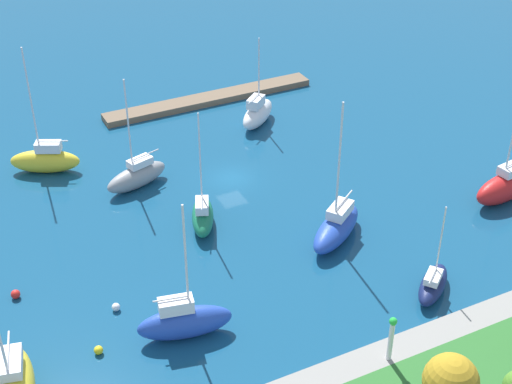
{
  "coord_description": "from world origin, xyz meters",
  "views": [
    {
      "loc": [
        26.11,
        57.73,
        39.02
      ],
      "look_at": [
        0.0,
        5.41,
        1.5
      ],
      "focal_mm": 52.92,
      "sensor_mm": 36.0,
      "label": 1
    }
  ],
  "objects_px": {
    "sailboat_blue_outer_mooring": "(184,321)",
    "mooring_buoy_red": "(16,294)",
    "pier_dock": "(210,99)",
    "sailboat_blue_far_south": "(337,227)",
    "sailboat_yellow_center_basin": "(45,160)",
    "sailboat_white_east_end": "(257,113)",
    "sailboat_red_mid_basin": "(505,186)",
    "mooring_buoy_yellow": "(98,350)",
    "sailboat_green_west_end": "(203,215)",
    "park_tree_center": "(451,382)",
    "sailboat_gray_far_north": "(137,176)",
    "sailboat_navy_along_channel": "(433,284)",
    "mooring_buoy_white": "(116,307)",
    "harbor_beacon": "(391,336)"
  },
  "relations": [
    {
      "from": "sailboat_blue_outer_mooring",
      "to": "mooring_buoy_white",
      "type": "distance_m",
      "value": 6.29
    },
    {
      "from": "harbor_beacon",
      "to": "sailboat_red_mid_basin",
      "type": "height_order",
      "value": "sailboat_red_mid_basin"
    },
    {
      "from": "pier_dock",
      "to": "mooring_buoy_yellow",
      "type": "bearing_deg",
      "value": 55.43
    },
    {
      "from": "sailboat_white_east_end",
      "to": "sailboat_yellow_center_basin",
      "type": "bearing_deg",
      "value": 139.09
    },
    {
      "from": "sailboat_blue_far_south",
      "to": "sailboat_navy_along_channel",
      "type": "distance_m",
      "value": 10.04
    },
    {
      "from": "pier_dock",
      "to": "sailboat_green_west_end",
      "type": "xyz_separation_m",
      "value": [
        10.72,
        23.11,
        0.86
      ]
    },
    {
      "from": "pier_dock",
      "to": "sailboat_blue_outer_mooring",
      "type": "distance_m",
      "value": 39.45
    },
    {
      "from": "sailboat_white_east_end",
      "to": "park_tree_center",
      "type": "bearing_deg",
      "value": -141.96
    },
    {
      "from": "sailboat_white_east_end",
      "to": "mooring_buoy_white",
      "type": "height_order",
      "value": "sailboat_white_east_end"
    },
    {
      "from": "sailboat_blue_outer_mooring",
      "to": "mooring_buoy_yellow",
      "type": "xyz_separation_m",
      "value": [
        6.25,
        -1.06,
        -1.12
      ]
    },
    {
      "from": "sailboat_blue_outer_mooring",
      "to": "mooring_buoy_yellow",
      "type": "relative_size",
      "value": 17.51
    },
    {
      "from": "sailboat_navy_along_channel",
      "to": "sailboat_green_west_end",
      "type": "xyz_separation_m",
      "value": [
        12.65,
        -16.49,
        0.32
      ]
    },
    {
      "from": "sailboat_green_west_end",
      "to": "mooring_buoy_white",
      "type": "height_order",
      "value": "sailboat_green_west_end"
    },
    {
      "from": "sailboat_green_west_end",
      "to": "sailboat_white_east_end",
      "type": "xyz_separation_m",
      "value": [
        -13.22,
        -15.51,
        0.16
      ]
    },
    {
      "from": "sailboat_yellow_center_basin",
      "to": "mooring_buoy_white",
      "type": "xyz_separation_m",
      "value": [
        0.16,
        23.06,
        -1.05
      ]
    },
    {
      "from": "sailboat_yellow_center_basin",
      "to": "mooring_buoy_red",
      "type": "distance_m",
      "value": 19.38
    },
    {
      "from": "sailboat_green_west_end",
      "to": "mooring_buoy_white",
      "type": "relative_size",
      "value": 17.23
    },
    {
      "from": "sailboat_yellow_center_basin",
      "to": "sailboat_white_east_end",
      "type": "bearing_deg",
      "value": -154.65
    },
    {
      "from": "sailboat_yellow_center_basin",
      "to": "mooring_buoy_white",
      "type": "relative_size",
      "value": 20.35
    },
    {
      "from": "pier_dock",
      "to": "sailboat_blue_far_south",
      "type": "bearing_deg",
      "value": 87.91
    },
    {
      "from": "harbor_beacon",
      "to": "mooring_buoy_yellow",
      "type": "xyz_separation_m",
      "value": [
        17.61,
        -10.57,
        -2.92
      ]
    },
    {
      "from": "sailboat_yellow_center_basin",
      "to": "harbor_beacon",
      "type": "bearing_deg",
      "value": 137.61
    },
    {
      "from": "sailboat_white_east_end",
      "to": "sailboat_red_mid_basin",
      "type": "bearing_deg",
      "value": -100.63
    },
    {
      "from": "sailboat_green_west_end",
      "to": "mooring_buoy_white",
      "type": "bearing_deg",
      "value": 148.54
    },
    {
      "from": "sailboat_green_west_end",
      "to": "sailboat_gray_far_north",
      "type": "bearing_deg",
      "value": 41.88
    },
    {
      "from": "sailboat_gray_far_north",
      "to": "mooring_buoy_red",
      "type": "height_order",
      "value": "sailboat_gray_far_north"
    },
    {
      "from": "sailboat_blue_far_south",
      "to": "sailboat_red_mid_basin",
      "type": "bearing_deg",
      "value": 140.06
    },
    {
      "from": "harbor_beacon",
      "to": "sailboat_gray_far_north",
      "type": "bearing_deg",
      "value": -75.97
    },
    {
      "from": "park_tree_center",
      "to": "mooring_buoy_red",
      "type": "bearing_deg",
      "value": -50.63
    },
    {
      "from": "sailboat_red_mid_basin",
      "to": "mooring_buoy_white",
      "type": "bearing_deg",
      "value": -9.7
    },
    {
      "from": "pier_dock",
      "to": "mooring_buoy_yellow",
      "type": "xyz_separation_m",
      "value": [
        23.65,
        34.32,
        -0.03
      ]
    },
    {
      "from": "sailboat_yellow_center_basin",
      "to": "mooring_buoy_red",
      "type": "relative_size",
      "value": 17.93
    },
    {
      "from": "mooring_buoy_red",
      "to": "sailboat_red_mid_basin",
      "type": "bearing_deg",
      "value": 171.94
    },
    {
      "from": "sailboat_green_west_end",
      "to": "sailboat_gray_far_north",
      "type": "relative_size",
      "value": 0.98
    },
    {
      "from": "sailboat_blue_far_south",
      "to": "sailboat_yellow_center_basin",
      "type": "xyz_separation_m",
      "value": [
        19.86,
        -22.67,
        0.06
      ]
    },
    {
      "from": "park_tree_center",
      "to": "sailboat_navy_along_channel",
      "type": "height_order",
      "value": "sailboat_navy_along_channel"
    },
    {
      "from": "harbor_beacon",
      "to": "sailboat_navy_along_channel",
      "type": "distance_m",
      "value": 9.85
    },
    {
      "from": "pier_dock",
      "to": "park_tree_center",
      "type": "distance_m",
      "value": 51.97
    },
    {
      "from": "sailboat_navy_along_channel",
      "to": "mooring_buoy_red",
      "type": "distance_m",
      "value": 32.83
    },
    {
      "from": "pier_dock",
      "to": "sailboat_yellow_center_basin",
      "type": "bearing_deg",
      "value": 19.36
    },
    {
      "from": "sailboat_navy_along_channel",
      "to": "sailboat_gray_far_north",
      "type": "xyz_separation_m",
      "value": [
        15.67,
        -25.53,
        0.32
      ]
    },
    {
      "from": "sailboat_blue_outer_mooring",
      "to": "mooring_buoy_red",
      "type": "bearing_deg",
      "value": 148.37
    },
    {
      "from": "sailboat_green_west_end",
      "to": "mooring_buoy_yellow",
      "type": "distance_m",
      "value": 17.13
    },
    {
      "from": "sailboat_gray_far_north",
      "to": "sailboat_yellow_center_basin",
      "type": "bearing_deg",
      "value": -60.13
    },
    {
      "from": "sailboat_blue_outer_mooring",
      "to": "mooring_buoy_red",
      "type": "height_order",
      "value": "sailboat_blue_outer_mooring"
    },
    {
      "from": "sailboat_yellow_center_basin",
      "to": "mooring_buoy_yellow",
      "type": "xyz_separation_m",
      "value": [
        2.7,
        26.96,
        -1.04
      ]
    },
    {
      "from": "sailboat_white_east_end",
      "to": "sailboat_blue_outer_mooring",
      "type": "distance_m",
      "value": 34.17
    },
    {
      "from": "sailboat_green_west_end",
      "to": "sailboat_blue_outer_mooring",
      "type": "xyz_separation_m",
      "value": [
        6.68,
        12.27,
        0.23
      ]
    },
    {
      "from": "pier_dock",
      "to": "sailboat_navy_along_channel",
      "type": "height_order",
      "value": "sailboat_navy_along_channel"
    },
    {
      "from": "sailboat_gray_far_north",
      "to": "sailboat_blue_outer_mooring",
      "type": "xyz_separation_m",
      "value": [
        3.66,
        21.31,
        0.23
      ]
    }
  ]
}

